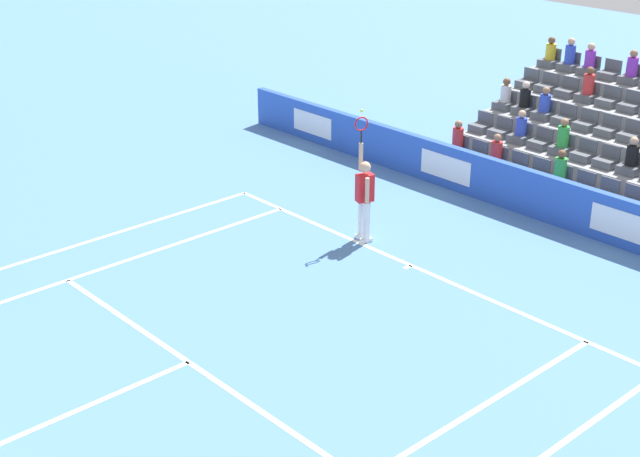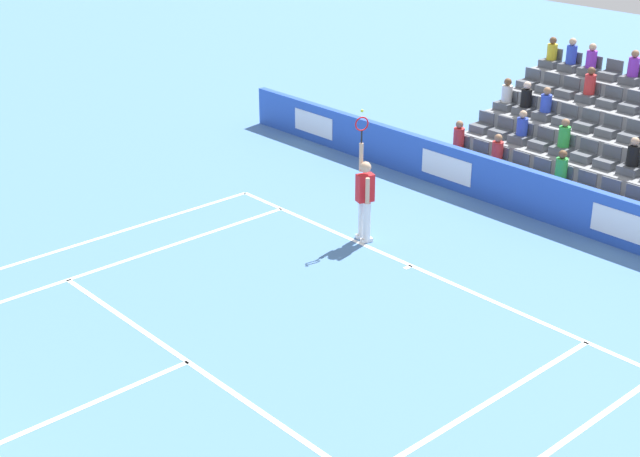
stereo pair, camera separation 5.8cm
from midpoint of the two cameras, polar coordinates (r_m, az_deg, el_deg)
line_baseline at (r=18.97m, az=5.72°, el=-2.28°), size 10.97×0.10×0.01m
line_service at (r=15.79m, az=-8.00°, el=-8.11°), size 8.23×0.10×0.01m
line_centre_service at (r=14.58m, az=-18.61°, el=-12.22°), size 0.10×6.40×0.01m
line_singles_sideline_left at (r=18.78m, az=-16.35°, el=-3.46°), size 0.10×11.89×0.01m
line_doubles_sideline_left at (r=19.92m, az=-18.14°, el=-2.09°), size 0.10×11.89×0.01m
line_centre_mark at (r=18.90m, az=5.52°, el=-2.37°), size 0.10×0.20×0.01m
sponsor_barrier at (r=21.66m, az=12.91°, el=2.12°), size 19.49×0.22×1.08m
tennis_player at (r=19.70m, az=2.85°, el=1.96°), size 0.51×0.43×2.85m
stadium_stand at (r=24.44m, az=17.86°, el=4.76°), size 6.82×4.75×2.99m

